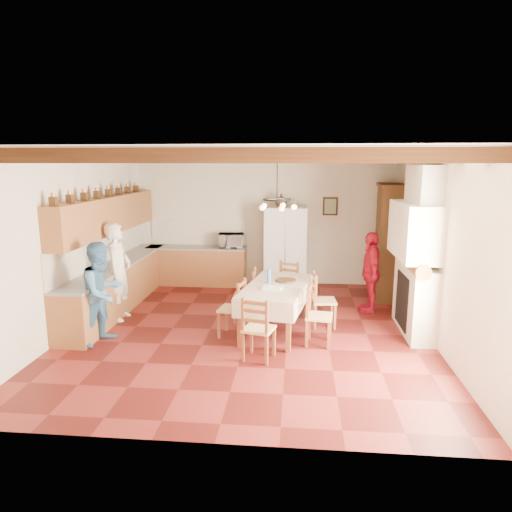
{
  "coord_description": "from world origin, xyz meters",
  "views": [
    {
      "loc": [
        0.81,
        -7.4,
        2.84
      ],
      "look_at": [
        0.1,
        0.3,
        1.25
      ],
      "focal_mm": 32.0,
      "sensor_mm": 36.0,
      "label": 1
    }
  ],
  "objects": [
    {
      "name": "wall_right",
      "position": [
        3.01,
        0.0,
        1.5
      ],
      "size": [
        0.02,
        6.5,
        3.0
      ],
      "primitive_type": "cube",
      "color": "beige",
      "rests_on": "ground"
    },
    {
      "name": "lower_cabinets_back",
      "position": [
        -1.55,
        2.95,
        0.43
      ],
      "size": [
        2.3,
        0.6,
        0.86
      ],
      "primitive_type": "cube",
      "color": "brown",
      "rests_on": "ground"
    },
    {
      "name": "chair_end_near",
      "position": [
        0.27,
        -1.13,
        0.48
      ],
      "size": [
        0.51,
        0.5,
        0.96
      ],
      "primitive_type": null,
      "rotation": [
        0.0,
        0.0,
        2.88
      ],
      "color": "brown",
      "rests_on": "floor"
    },
    {
      "name": "chair_right_far",
      "position": [
        1.3,
        0.35,
        0.48
      ],
      "size": [
        0.43,
        0.45,
        0.96
      ],
      "primitive_type": null,
      "rotation": [
        0.0,
        0.0,
        1.65
      ],
      "color": "brown",
      "rests_on": "floor"
    },
    {
      "name": "countertop_left",
      "position": [
        -2.7,
        1.05,
        0.88
      ],
      "size": [
        0.62,
        4.3,
        0.04
      ],
      "primitive_type": "cube",
      "color": "slate",
      "rests_on": "lower_cabinets_left"
    },
    {
      "name": "chair_right_near",
      "position": [
        1.17,
        -0.49,
        0.48
      ],
      "size": [
        0.45,
        0.47,
        0.96
      ],
      "primitive_type": null,
      "rotation": [
        0.0,
        0.0,
        1.44
      ],
      "color": "brown",
      "rests_on": "floor"
    },
    {
      "name": "wall_back",
      "position": [
        0.0,
        3.26,
        1.5
      ],
      "size": [
        6.0,
        0.02,
        3.0
      ],
      "primitive_type": "cube",
      "color": "beige",
      "rests_on": "ground"
    },
    {
      "name": "chair_left_far",
      "position": [
        -0.12,
        0.54,
        0.48
      ],
      "size": [
        0.41,
        0.43,
        0.96
      ],
      "primitive_type": null,
      "rotation": [
        0.0,
        0.0,
        -1.55
      ],
      "color": "brown",
      "rests_on": "floor"
    },
    {
      "name": "dining_table",
      "position": [
        0.47,
        0.02,
        0.73
      ],
      "size": [
        1.26,
        2.0,
        0.81
      ],
      "rotation": [
        0.0,
        0.0,
        -0.18
      ],
      "color": "beige",
      "rests_on": "floor"
    },
    {
      "name": "floor",
      "position": [
        0.0,
        0.0,
        -0.01
      ],
      "size": [
        6.0,
        6.5,
        0.02
      ],
      "primitive_type": "cube",
      "color": "#48100E",
      "rests_on": "ground"
    },
    {
      "name": "fireplace",
      "position": [
        2.72,
        0.2,
        1.4
      ],
      "size": [
        0.56,
        1.6,
        2.8
      ],
      "primitive_type": null,
      "color": "beige",
      "rests_on": "ground"
    },
    {
      "name": "ceiling",
      "position": [
        0.0,
        0.0,
        3.01
      ],
      "size": [
        6.0,
        6.5,
        0.02
      ],
      "primitive_type": "cube",
      "color": "silver",
      "rests_on": "ground"
    },
    {
      "name": "person_man",
      "position": [
        -2.42,
        0.39,
        0.89
      ],
      "size": [
        0.45,
        0.67,
        1.79
      ],
      "primitive_type": "imported",
      "rotation": [
        0.0,
        0.0,
        1.61
      ],
      "color": "white",
      "rests_on": "floor"
    },
    {
      "name": "wall_picture",
      "position": [
        1.55,
        3.23,
        1.85
      ],
      "size": [
        0.34,
        0.03,
        0.42
      ],
      "primitive_type": "cube",
      "color": "black",
      "rests_on": "ground"
    },
    {
      "name": "countertop_back",
      "position": [
        -1.55,
        2.95,
        0.88
      ],
      "size": [
        2.34,
        0.62,
        0.04
      ],
      "primitive_type": "cube",
      "color": "slate",
      "rests_on": "lower_cabinets_back"
    },
    {
      "name": "fridge_vase",
      "position": [
        0.43,
        2.77,
        2.02
      ],
      "size": [
        0.32,
        0.32,
        0.28
      ],
      "primitive_type": "imported",
      "rotation": [
        0.0,
        0.0,
        0.23
      ],
      "color": "#34220C",
      "rests_on": "refrigerator"
    },
    {
      "name": "person_woman_red",
      "position": [
        2.22,
        1.26,
        0.78
      ],
      "size": [
        0.38,
        0.91,
        1.56
      ],
      "primitive_type": "imported",
      "rotation": [
        0.0,
        0.0,
        -1.57
      ],
      "color": "#AF1026",
      "rests_on": "floor"
    },
    {
      "name": "wall_left",
      "position": [
        -3.01,
        0.0,
        1.5
      ],
      "size": [
        0.02,
        6.5,
        3.0
      ],
      "primitive_type": "cube",
      "color": "beige",
      "rests_on": "ground"
    },
    {
      "name": "microwave",
      "position": [
        -0.72,
        2.95,
        1.06
      ],
      "size": [
        0.64,
        0.49,
        0.32
      ],
      "primitive_type": "imported",
      "rotation": [
        0.0,
        0.0,
        0.17
      ],
      "color": "silver",
      "rests_on": "countertop_back"
    },
    {
      "name": "wall_front",
      "position": [
        0.0,
        -3.26,
        1.5
      ],
      "size": [
        6.0,
        0.02,
        3.0
      ],
      "primitive_type": "cube",
      "color": "beige",
      "rests_on": "ground"
    },
    {
      "name": "ceiling_beams",
      "position": [
        0.0,
        0.0,
        2.91
      ],
      "size": [
        6.0,
        6.3,
        0.16
      ],
      "primitive_type": null,
      "color": "#35160B",
      "rests_on": "ground"
    },
    {
      "name": "backsplash_back",
      "position": [
        -1.55,
        3.23,
        1.2
      ],
      "size": [
        2.3,
        0.03,
        0.6
      ],
      "primitive_type": "cube",
      "color": "white",
      "rests_on": "ground"
    },
    {
      "name": "refrigerator",
      "position": [
        0.55,
        2.77,
        0.94
      ],
      "size": [
        0.94,
        0.78,
        1.87
      ],
      "primitive_type": "cube",
      "rotation": [
        0.0,
        0.0,
        -0.01
      ],
      "color": "silver",
      "rests_on": "floor"
    },
    {
      "name": "person_woman_blue",
      "position": [
        -2.25,
        -0.7,
        0.82
      ],
      "size": [
        0.87,
        0.97,
        1.64
      ],
      "primitive_type": "imported",
      "rotation": [
        0.0,
        0.0,
        1.19
      ],
      "color": "teal",
      "rests_on": "floor"
    },
    {
      "name": "lower_cabinets_left",
      "position": [
        -2.7,
        1.05,
        0.43
      ],
      "size": [
        0.6,
        4.3,
        0.86
      ],
      "primitive_type": "cube",
      "color": "brown",
      "rests_on": "ground"
    },
    {
      "name": "chair_end_far",
      "position": [
        0.6,
        1.11,
        0.48
      ],
      "size": [
        0.54,
        0.53,
        0.96
      ],
      "primitive_type": null,
      "rotation": [
        0.0,
        0.0,
        -0.38
      ],
      "color": "brown",
      "rests_on": "floor"
    },
    {
      "name": "backsplash_left",
      "position": [
        -2.98,
        1.05,
        1.2
      ],
      "size": [
        0.03,
        4.3,
        0.6
      ],
      "primitive_type": "cube",
      "color": "white",
      "rests_on": "ground"
    },
    {
      "name": "hutch",
      "position": [
        2.75,
        2.35,
        1.2
      ],
      "size": [
        0.68,
        1.37,
        2.41
      ],
      "primitive_type": null,
      "rotation": [
        0.0,
        0.0,
        -0.09
      ],
      "color": "#34220C",
      "rests_on": "floor"
    },
    {
      "name": "chair_left_near",
      "position": [
        -0.25,
        -0.25,
        0.48
      ],
      "size": [
        0.47,
        0.49,
        0.96
      ],
      "primitive_type": null,
      "rotation": [
        0.0,
        0.0,
        -1.76
      ],
      "color": "brown",
      "rests_on": "floor"
    },
    {
      "name": "chandelier",
      "position": [
        0.47,
        0.02,
        2.25
      ],
      "size": [
        0.47,
        0.47,
        0.03
      ],
      "primitive_type": "torus",
      "color": "black",
      "rests_on": "ground"
    },
    {
      "name": "upper_cabinets",
      "position": [
        -2.83,
        1.05,
        1.85
      ],
      "size": [
        0.35,
        4.2,
        0.7
      ],
      "primitive_type": "cube",
      "color": "brown",
      "rests_on": "ground"
    }
  ]
}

